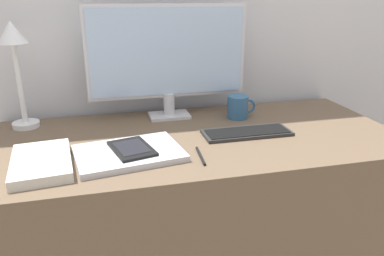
{
  "coord_description": "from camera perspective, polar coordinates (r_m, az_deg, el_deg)",
  "views": [
    {
      "loc": [
        -0.33,
        -1.04,
        1.23
      ],
      "look_at": [
        -0.04,
        0.11,
        0.8
      ],
      "focal_mm": 35.0,
      "sensor_mm": 36.0,
      "label": 1
    }
  ],
  "objects": [
    {
      "name": "wall_back",
      "position": [
        1.65,
        -2.53,
        18.82
      ],
      "size": [
        3.6,
        0.05,
        2.4
      ],
      "color": "silver",
      "rests_on": "ground_plane"
    },
    {
      "name": "coffee_mug",
      "position": [
        1.55,
        7.07,
        3.2
      ],
      "size": [
        0.12,
        0.09,
        0.09
      ],
      "color": "#336089",
      "rests_on": "desk"
    },
    {
      "name": "desk_lamp",
      "position": [
        1.52,
        -25.4,
        10.15
      ],
      "size": [
        0.1,
        0.1,
        0.4
      ],
      "color": "white",
      "rests_on": "desk"
    },
    {
      "name": "laptop",
      "position": [
        1.21,
        -9.62,
        -3.82
      ],
      "size": [
        0.36,
        0.28,
        0.02
      ],
      "color": "#BCBCC1",
      "rests_on": "desk"
    },
    {
      "name": "ereader",
      "position": [
        1.2,
        -9.17,
        -3.08
      ],
      "size": [
        0.15,
        0.19,
        0.01
      ],
      "color": "black",
      "rests_on": "laptop"
    },
    {
      "name": "pen",
      "position": [
        1.19,
        1.28,
        -4.21
      ],
      "size": [
        0.02,
        0.13,
        0.01
      ],
      "color": "black",
      "rests_on": "desk"
    },
    {
      "name": "desk",
      "position": [
        1.54,
        0.94,
        -14.17
      ],
      "size": [
        1.47,
        0.68,
        0.74
      ],
      "color": "brown",
      "rests_on": "ground_plane"
    },
    {
      "name": "monitor",
      "position": [
        1.51,
        -3.69,
        10.86
      ],
      "size": [
        0.64,
        0.11,
        0.45
      ],
      "color": "silver",
      "rests_on": "desk"
    },
    {
      "name": "notebook",
      "position": [
        1.2,
        -21.95,
        -4.9
      ],
      "size": [
        0.2,
        0.29,
        0.03
      ],
      "color": "silver",
      "rests_on": "desk"
    },
    {
      "name": "keyboard",
      "position": [
        1.38,
        8.35,
        -0.68
      ],
      "size": [
        0.32,
        0.12,
        0.01
      ],
      "color": "#282828",
      "rests_on": "desk"
    }
  ]
}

